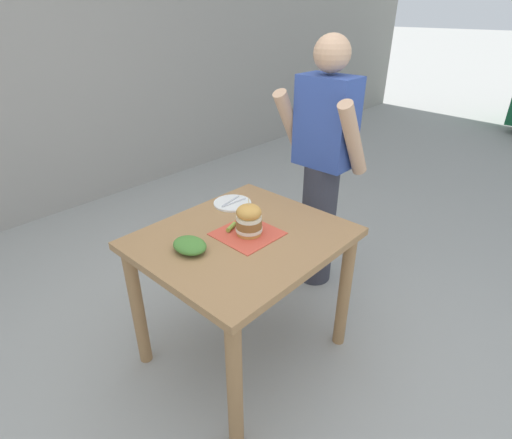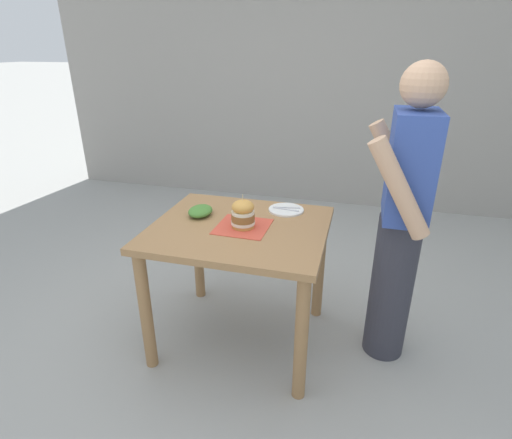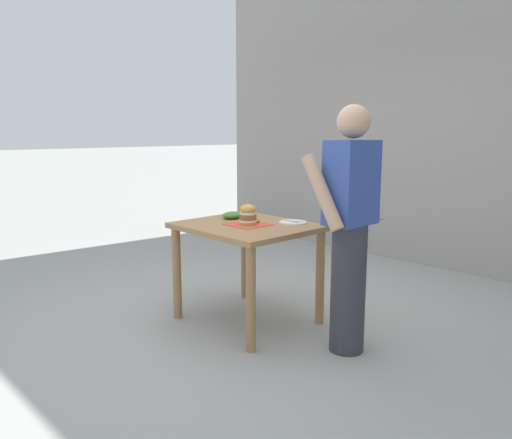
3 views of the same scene
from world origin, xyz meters
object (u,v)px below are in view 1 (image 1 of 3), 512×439
object	(u,v)px
side_salad	(190,245)
parked_car_mid_block	(235,54)
sandwich	(249,220)
side_plate_with_forks	(232,203)
patio_table	(243,258)
pickle_spear	(232,227)
diner_across_table	(322,167)

from	to	relation	value
side_salad	parked_car_mid_block	xyz separation A→B (m)	(-6.61, 6.81, -0.10)
sandwich	side_plate_with_forks	world-z (taller)	sandwich
patio_table	sandwich	size ratio (longest dim) A/B	5.09
patio_table	parked_car_mid_block	world-z (taller)	parked_car_mid_block
pickle_spear	parked_car_mid_block	bearing A→B (deg)	135.35
pickle_spear	side_plate_with_forks	bearing A→B (deg)	135.24
side_plate_with_forks	sandwich	bearing A→B (deg)	-30.89
side_salad	sandwich	bearing A→B (deg)	71.85
side_salad	parked_car_mid_block	size ratio (longest dim) A/B	0.04
sandwich	side_plate_with_forks	xyz separation A→B (m)	(-0.31, 0.19, -0.08)
pickle_spear	side_salad	distance (m)	0.28
pickle_spear	side_plate_with_forks	world-z (taller)	pickle_spear
sandwich	side_plate_with_forks	bearing A→B (deg)	149.11
sandwich	pickle_spear	size ratio (longest dim) A/B	2.42
side_salad	pickle_spear	bearing A→B (deg)	90.00
patio_table	side_salad	distance (m)	0.33
sandwich	pickle_spear	xyz separation A→B (m)	(-0.10, -0.02, -0.07)
parked_car_mid_block	patio_table	bearing A→B (deg)	-44.32
patio_table	diner_across_table	world-z (taller)	diner_across_table
side_plate_with_forks	parked_car_mid_block	size ratio (longest dim) A/B	0.05
side_plate_with_forks	side_salad	bearing A→B (deg)	-66.43
sandwich	side_salad	bearing A→B (deg)	-108.15
pickle_spear	side_salad	size ratio (longest dim) A/B	0.45
pickle_spear	side_salad	bearing A→B (deg)	-90.00
diner_across_table	parked_car_mid_block	size ratio (longest dim) A/B	0.39
parked_car_mid_block	side_salad	bearing A→B (deg)	-45.84
diner_across_table	parked_car_mid_block	world-z (taller)	diner_across_table
side_plate_with_forks	parked_car_mid_block	world-z (taller)	parked_car_mid_block
patio_table	diner_across_table	size ratio (longest dim) A/B	0.59
side_salad	diner_across_table	xyz separation A→B (m)	(-0.05, 1.15, 0.06)
patio_table	diner_across_table	xyz separation A→B (m)	(-0.13, 0.88, 0.23)
sandwich	pickle_spear	distance (m)	0.12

